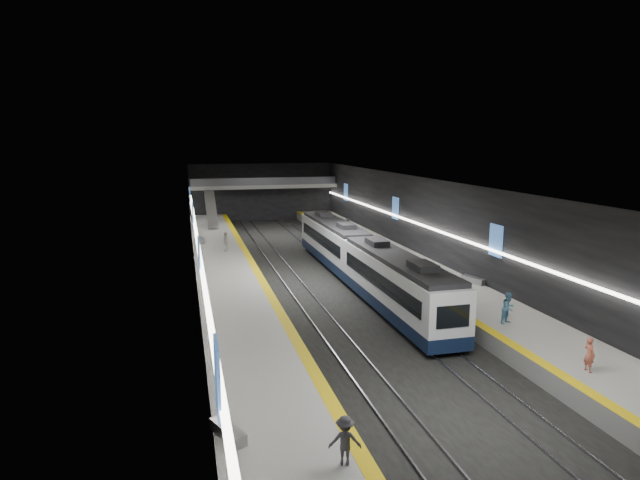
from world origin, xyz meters
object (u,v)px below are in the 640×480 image
object	(u,v)px
bench_left_far	(201,240)
passenger_right_a	(589,355)
passenger_left_b	(345,441)
bench_right_far	(344,220)
bench_right_near	(473,280)
passenger_left_a	(226,242)
passenger_right_b	(508,308)
bench_left_near	(228,432)
train	(360,258)
escalator	(211,210)

from	to	relation	value
bench_left_far	passenger_right_a	world-z (taller)	passenger_right_a
passenger_left_b	bench_right_far	bearing A→B (deg)	-92.66
bench_right_near	passenger_left_a	size ratio (longest dim) A/B	1.05
passenger_right_a	passenger_left_b	world-z (taller)	passenger_left_b
bench_left_far	bench_right_far	world-z (taller)	bench_left_far
passenger_left_a	passenger_left_b	world-z (taller)	passenger_left_a
passenger_right_b	bench_left_far	bearing A→B (deg)	97.42
bench_left_near	passenger_right_a	xyz separation A→B (m)	(16.18, 1.48, 0.58)
bench_left_near	passenger_left_a	xyz separation A→B (m)	(2.46, 32.17, 0.69)
train	bench_left_far	bearing A→B (deg)	126.20
bench_right_far	escalator	bearing A→B (deg)	161.90
train	bench_right_near	xyz separation A→B (m)	(7.00, -5.04, -0.96)
train	bench_left_far	world-z (taller)	train
train	bench_right_near	world-z (taller)	train
passenger_right_b	passenger_left_b	xyz separation A→B (m)	(-12.87, -10.53, -0.08)
train	passenger_left_a	size ratio (longest dim) A/B	16.53
train	passenger_left_a	xyz separation A→B (m)	(-9.54, 10.84, -0.29)
train	passenger_left_b	xyz separation A→B (m)	(-8.48, -23.82, -0.37)
escalator	bench_left_near	bearing A→B (deg)	-92.37
train	passenger_left_a	bearing A→B (deg)	131.34
escalator	passenger_right_b	xyz separation A→B (m)	(14.39, -40.34, -0.99)
bench_left_far	bench_right_far	distance (m)	20.36
bench_left_far	bench_left_near	bearing A→B (deg)	-89.26
bench_left_near	passenger_right_b	distance (m)	18.27
passenger_left_a	passenger_left_b	bearing A→B (deg)	-3.66
passenger_right_b	passenger_left_a	world-z (taller)	passenger_left_a
bench_left_near	passenger_right_b	bearing A→B (deg)	1.36
bench_left_far	passenger_left_a	xyz separation A→B (m)	(2.11, -5.07, 0.66)
bench_left_near	bench_right_near	world-z (taller)	bench_right_near
escalator	bench_left_far	bearing A→B (deg)	-98.40
train	bench_right_far	size ratio (longest dim) A/B	15.70
bench_right_near	train	bearing A→B (deg)	123.77
train	bench_right_far	xyz separation A→B (m)	(6.41, 25.31, -0.96)
bench_right_far	passenger_left_b	size ratio (longest dim) A/B	1.16
bench_left_near	passenger_left_a	world-z (taller)	passenger_left_a
train	bench_left_far	xyz separation A→B (m)	(-11.64, 15.91, -0.95)
bench_right_far	passenger_right_b	xyz separation A→B (m)	(-2.02, -38.60, 0.67)
bench_left_near	passenger_right_b	xyz separation A→B (m)	(16.39, 8.04, 0.68)
escalator	passenger_right_b	bearing A→B (deg)	-70.37
escalator	passenger_right_b	distance (m)	42.84
train	bench_right_far	world-z (taller)	train
bench_left_far	bench_right_far	bearing A→B (deg)	28.80
escalator	bench_right_near	distance (m)	36.35
bench_left_far	passenger_right_a	distance (m)	39.11
passenger_right_a	bench_left_far	bearing A→B (deg)	23.62
bench_left_near	passenger_left_b	xyz separation A→B (m)	(3.52, -2.48, 0.60)
escalator	passenger_left_a	distance (m)	16.24
bench_left_far	passenger_left_a	bearing A→B (deg)	-66.12
bench_left_near	bench_right_far	distance (m)	50.15
passenger_right_b	passenger_right_a	bearing A→B (deg)	-113.18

